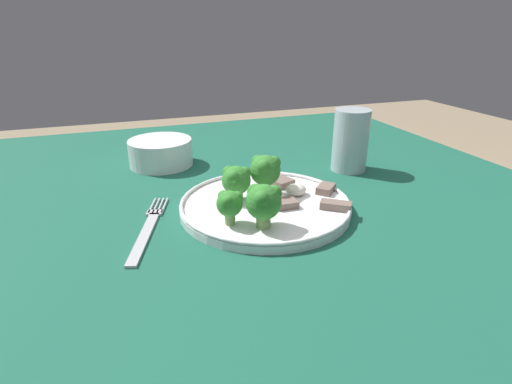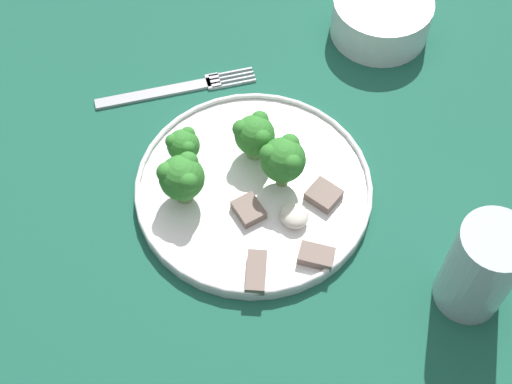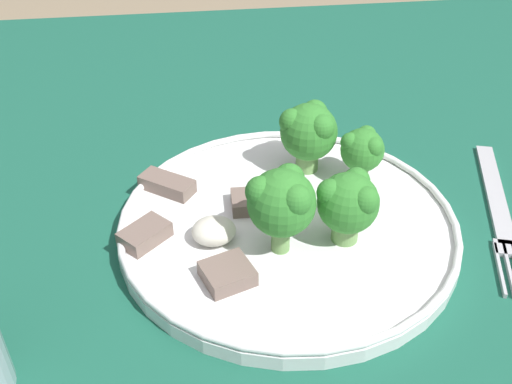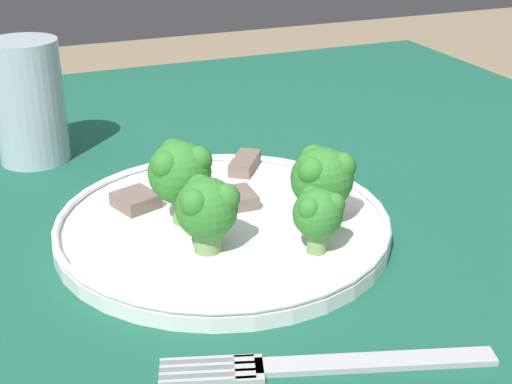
{
  "view_description": "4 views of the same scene",
  "coord_description": "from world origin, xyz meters",
  "px_view_note": "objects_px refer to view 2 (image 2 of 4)",
  "views": [
    {
      "loc": [
        -0.16,
        -0.59,
        1.03
      ],
      "look_at": [
        0.04,
        -0.01,
        0.77
      ],
      "focal_mm": 28.0,
      "sensor_mm": 36.0,
      "label": 1
    },
    {
      "loc": [
        0.42,
        -0.28,
        1.44
      ],
      "look_at": [
        0.07,
        -0.06,
        0.79
      ],
      "focal_mm": 50.0,
      "sensor_mm": 36.0,
      "label": 2
    },
    {
      "loc": [
        0.12,
        0.32,
        1.06
      ],
      "look_at": [
        0.07,
        -0.05,
        0.78
      ],
      "focal_mm": 42.0,
      "sensor_mm": 36.0,
      "label": 3
    },
    {
      "loc": [
        -0.44,
        0.12,
        1.02
      ],
      "look_at": [
        0.04,
        -0.07,
        0.78
      ],
      "focal_mm": 50.0,
      "sensor_mm": 36.0,
      "label": 4
    }
  ],
  "objects_px": {
    "fork": "(175,90)",
    "dinner_plate": "(254,188)",
    "cream_bowl": "(381,18)",
    "drinking_glass": "(479,271)"
  },
  "relations": [
    {
      "from": "cream_bowl",
      "to": "drinking_glass",
      "type": "distance_m",
      "value": 0.39
    },
    {
      "from": "fork",
      "to": "cream_bowl",
      "type": "distance_m",
      "value": 0.29
    },
    {
      "from": "dinner_plate",
      "to": "drinking_glass",
      "type": "distance_m",
      "value": 0.26
    },
    {
      "from": "fork",
      "to": "drinking_glass",
      "type": "relative_size",
      "value": 1.63
    },
    {
      "from": "dinner_plate",
      "to": "cream_bowl",
      "type": "xyz_separation_m",
      "value": [
        -0.13,
        0.28,
        0.02
      ]
    },
    {
      "from": "fork",
      "to": "dinner_plate",
      "type": "bearing_deg",
      "value": 1.22
    },
    {
      "from": "fork",
      "to": "cream_bowl",
      "type": "height_order",
      "value": "cream_bowl"
    },
    {
      "from": "fork",
      "to": "cream_bowl",
      "type": "relative_size",
      "value": 1.54
    },
    {
      "from": "cream_bowl",
      "to": "drinking_glass",
      "type": "relative_size",
      "value": 1.06
    },
    {
      "from": "dinner_plate",
      "to": "fork",
      "type": "distance_m",
      "value": 0.18
    }
  ]
}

